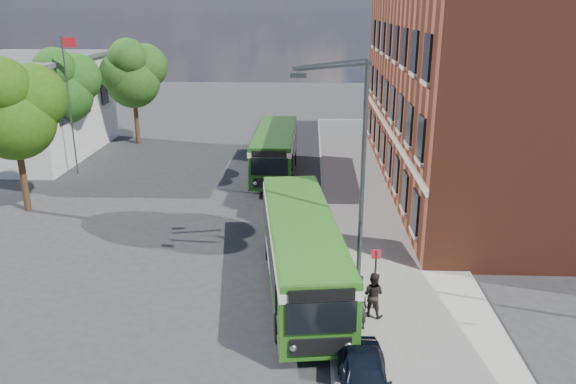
{
  "coord_description": "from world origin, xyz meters",
  "views": [
    {
      "loc": [
        3.17,
        -22.7,
        10.88
      ],
      "look_at": [
        2.12,
        3.15,
        2.2
      ],
      "focal_mm": 35.0,
      "sensor_mm": 36.0,
      "label": 1
    }
  ],
  "objects_px": {
    "bus_front": "(302,246)",
    "parked_car": "(364,378)",
    "street_lamp": "(353,172)",
    "bus_rear": "(275,148)"
  },
  "relations": [
    {
      "from": "street_lamp",
      "to": "bus_front",
      "type": "bearing_deg",
      "value": -168.5
    },
    {
      "from": "bus_front",
      "to": "parked_car",
      "type": "relative_size",
      "value": 3.2
    },
    {
      "from": "parked_car",
      "to": "bus_rear",
      "type": "bearing_deg",
      "value": 100.0
    },
    {
      "from": "bus_rear",
      "to": "parked_car",
      "type": "height_order",
      "value": "bus_rear"
    },
    {
      "from": "bus_rear",
      "to": "parked_car",
      "type": "distance_m",
      "value": 22.98
    },
    {
      "from": "parked_car",
      "to": "street_lamp",
      "type": "bearing_deg",
      "value": 89.8
    },
    {
      "from": "bus_front",
      "to": "parked_car",
      "type": "height_order",
      "value": "bus_front"
    },
    {
      "from": "street_lamp",
      "to": "parked_car",
      "type": "height_order",
      "value": "street_lamp"
    },
    {
      "from": "street_lamp",
      "to": "bus_rear",
      "type": "distance_m",
      "value": 16.24
    },
    {
      "from": "bus_front",
      "to": "parked_car",
      "type": "xyz_separation_m",
      "value": [
        1.92,
        -6.75,
        -1.07
      ]
    }
  ]
}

